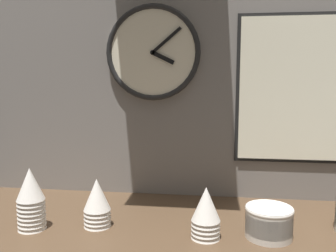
% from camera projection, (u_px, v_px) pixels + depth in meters
% --- Properties ---
extents(ground_plane, '(1.60, 0.56, 0.04)m').
position_uv_depth(ground_plane, '(178.00, 227.00, 1.11)').
color(ground_plane, '#4C3826').
extents(wall_tiled_back, '(1.60, 0.03, 1.05)m').
position_uv_depth(wall_tiled_back, '(186.00, 55.00, 1.29)').
color(wall_tiled_back, slate).
rests_on(wall_tiled_back, ground_plane).
extents(cup_stack_left, '(0.08, 0.08, 0.18)m').
position_uv_depth(cup_stack_left, '(31.00, 199.00, 1.03)').
color(cup_stack_left, white).
rests_on(cup_stack_left, ground_plane).
extents(cup_stack_center_left, '(0.08, 0.08, 0.15)m').
position_uv_depth(cup_stack_center_left, '(97.00, 203.00, 1.06)').
color(cup_stack_center_left, white).
rests_on(cup_stack_center_left, ground_plane).
extents(cup_stack_center_right, '(0.08, 0.08, 0.15)m').
position_uv_depth(cup_stack_center_right, '(206.00, 213.00, 0.98)').
color(cup_stack_center_right, white).
rests_on(cup_stack_center_right, ground_plane).
extents(bowl_stack_right, '(0.13, 0.13, 0.09)m').
position_uv_depth(bowl_stack_right, '(269.00, 221.00, 0.99)').
color(bowl_stack_right, beige).
rests_on(bowl_stack_right, ground_plane).
extents(wall_clock, '(0.34, 0.03, 0.34)m').
position_uv_depth(wall_clock, '(153.00, 53.00, 1.28)').
color(wall_clock, beige).
extents(menu_board, '(0.48, 0.01, 0.52)m').
position_uv_depth(menu_board, '(306.00, 89.00, 1.24)').
color(menu_board, black).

